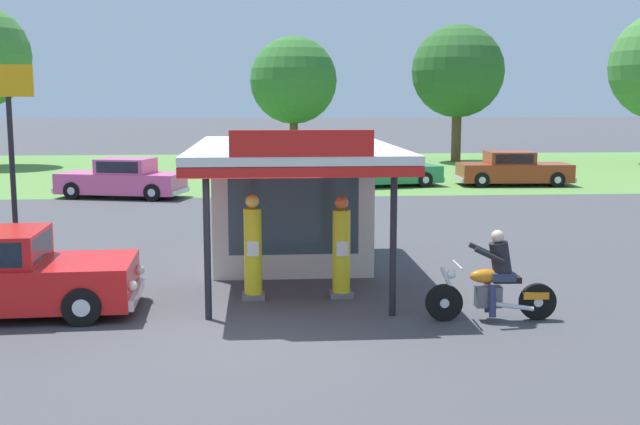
{
  "coord_description": "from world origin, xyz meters",
  "views": [
    {
      "loc": [
        0.25,
        -12.16,
        3.78
      ],
      "look_at": [
        1.5,
        4.17,
        1.4
      ],
      "focal_mm": 43.91,
      "sensor_mm": 36.0,
      "label": 1
    }
  ],
  "objects": [
    {
      "name": "ground_plane",
      "position": [
        0.0,
        0.0,
        0.0
      ],
      "size": [
        300.0,
        300.0,
        0.0
      ],
      "primitive_type": "plane",
      "color": "#424247"
    },
    {
      "name": "grass_verge_strip",
      "position": [
        0.0,
        30.0,
        0.0
      ],
      "size": [
        120.0,
        24.0,
        0.01
      ],
      "primitive_type": "cube",
      "color": "#56843D",
      "rests_on": "ground"
    },
    {
      "name": "service_station_kiosk",
      "position": [
        0.94,
        5.49,
        1.64
      ],
      "size": [
        4.12,
        7.31,
        3.28
      ],
      "color": "silver",
      "rests_on": "ground"
    },
    {
      "name": "gas_pump_nearside",
      "position": [
        0.09,
        2.46,
        0.92
      ],
      "size": [
        0.44,
        0.44,
        2.01
      ],
      "color": "slate",
      "rests_on": "ground"
    },
    {
      "name": "gas_pump_offside",
      "position": [
        1.78,
        2.46,
        0.9
      ],
      "size": [
        0.44,
        0.44,
        1.96
      ],
      "color": "slate",
      "rests_on": "ground"
    },
    {
      "name": "motorcycle_with_rider",
      "position": [
        4.22,
        0.65,
        0.65
      ],
      "size": [
        2.27,
        0.7,
        1.58
      ],
      "color": "black",
      "rests_on": "ground"
    },
    {
      "name": "parked_car_back_row_far_right",
      "position": [
        -5.09,
        18.36,
        0.69
      ],
      "size": [
        5.2,
        2.94,
        1.52
      ],
      "color": "#E55993",
      "rests_on": "ground"
    },
    {
      "name": "parked_car_back_row_centre_left",
      "position": [
        5.3,
        21.47,
        0.67
      ],
      "size": [
        5.77,
        2.96,
        1.45
      ],
      "color": "#2D844C",
      "rests_on": "ground"
    },
    {
      "name": "parked_car_back_row_centre_right",
      "position": [
        11.39,
        21.51,
        0.68
      ],
      "size": [
        5.11,
        2.21,
        1.49
      ],
      "color": "#993819",
      "rests_on": "ground"
    },
    {
      "name": "tree_oak_left",
      "position": [
        2.26,
        34.76,
        4.87
      ],
      "size": [
        5.16,
        5.16,
        7.46
      ],
      "color": "brown",
      "rests_on": "ground"
    },
    {
      "name": "tree_oak_far_left",
      "position": [
        12.15,
        34.74,
        5.42
      ],
      "size": [
        5.55,
        5.55,
        8.21
      ],
      "color": "brown",
      "rests_on": "ground"
    },
    {
      "name": "roadside_pole_sign",
      "position": [
        -5.25,
        5.64,
        3.11
      ],
      "size": [
        1.1,
        0.12,
        4.53
      ],
      "color": "black",
      "rests_on": "ground"
    }
  ]
}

